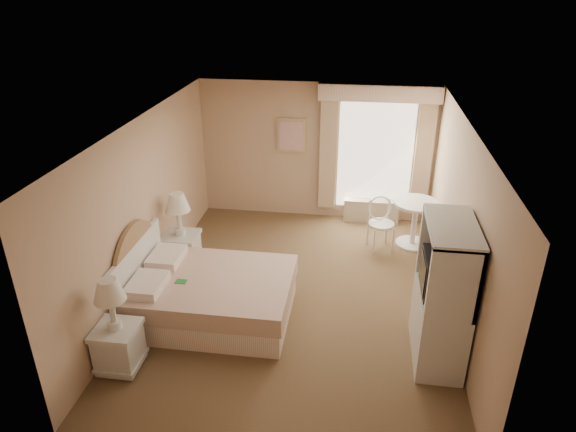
% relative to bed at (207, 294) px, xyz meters
% --- Properties ---
extents(room, '(4.21, 5.51, 2.51)m').
position_rel_bed_xyz_m(room, '(1.12, 0.61, 0.91)').
color(room, brown).
rests_on(room, ground).
extents(window, '(2.05, 0.22, 2.51)m').
position_rel_bed_xyz_m(window, '(2.17, 3.27, 1.01)').
color(window, white).
rests_on(window, room).
extents(framed_art, '(0.52, 0.04, 0.62)m').
position_rel_bed_xyz_m(framed_art, '(0.67, 3.33, 1.21)').
color(framed_art, tan).
rests_on(framed_art, room).
extents(bed, '(2.08, 1.57, 1.39)m').
position_rel_bed_xyz_m(bed, '(0.00, 0.00, 0.00)').
color(bed, '#DCA78F').
rests_on(bed, room).
extents(nightstand_near, '(0.49, 0.49, 1.18)m').
position_rel_bed_xyz_m(nightstand_near, '(-0.72, -1.12, 0.11)').
color(nightstand_near, silver).
rests_on(nightstand_near, room).
extents(nightstand_far, '(0.52, 0.52, 1.25)m').
position_rel_bed_xyz_m(nightstand_far, '(-0.72, 1.11, 0.14)').
color(nightstand_far, silver).
rests_on(nightstand_far, room).
extents(round_table, '(0.74, 0.74, 0.79)m').
position_rel_bed_xyz_m(round_table, '(2.87, 2.43, 0.19)').
color(round_table, silver).
rests_on(round_table, room).
extents(cafe_chair, '(0.53, 0.53, 0.88)m').
position_rel_bed_xyz_m(cafe_chair, '(2.31, 2.27, 0.17)').
color(cafe_chair, silver).
rests_on(cafe_chair, room).
extents(armoire, '(0.53, 1.06, 1.76)m').
position_rel_bed_xyz_m(armoire, '(2.94, -0.38, 0.39)').
color(armoire, silver).
rests_on(armoire, room).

